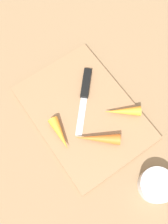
# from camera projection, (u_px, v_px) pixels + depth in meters

# --- Properties ---
(ground_plane) EXTENTS (1.40, 1.40, 0.00)m
(ground_plane) POSITION_uv_depth(u_px,v_px,m) (84.00, 114.00, 0.75)
(ground_plane) COLOR #8C6D4C
(cutting_board) EXTENTS (0.36, 0.26, 0.01)m
(cutting_board) POSITION_uv_depth(u_px,v_px,m) (84.00, 113.00, 0.74)
(cutting_board) COLOR #99704C
(cutting_board) RESTS_ON ground_plane
(knife) EXTENTS (0.16, 0.15, 0.01)m
(knife) POSITION_uv_depth(u_px,v_px,m) (85.00, 87.00, 0.76)
(knife) COLOR #B7B7BC
(knife) RESTS_ON cutting_board
(carrot_medium) EXTENTS (0.08, 0.10, 0.03)m
(carrot_medium) POSITION_uv_depth(u_px,v_px,m) (122.00, 111.00, 0.72)
(carrot_medium) COLOR orange
(carrot_medium) RESTS_ON cutting_board
(carrot_shortest) EXTENTS (0.09, 0.04, 0.03)m
(carrot_shortest) POSITION_uv_depth(u_px,v_px,m) (60.00, 134.00, 0.70)
(carrot_shortest) COLOR orange
(carrot_shortest) RESTS_ON cutting_board
(carrot_longest) EXTENTS (0.10, 0.11, 0.03)m
(carrot_longest) POSITION_uv_depth(u_px,v_px,m) (97.00, 138.00, 0.70)
(carrot_longest) COLOR orange
(carrot_longest) RESTS_ON cutting_board
(small_bowl) EXTENTS (0.09, 0.09, 0.04)m
(small_bowl) POSITION_uv_depth(u_px,v_px,m) (156.00, 185.00, 0.66)
(small_bowl) COLOR silver
(small_bowl) RESTS_ON ground_plane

